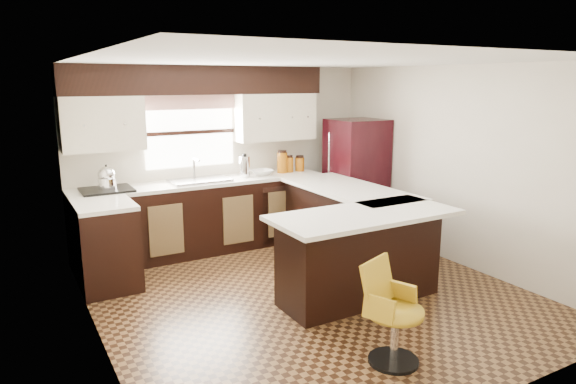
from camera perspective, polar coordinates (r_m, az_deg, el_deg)
floor at (r=5.54m, az=2.41°, el=-11.26°), size 4.40×4.40×0.00m
ceiling at (r=5.09m, az=2.66°, el=14.37°), size 4.40×4.40×0.00m
wall_back at (r=7.12m, az=-6.95°, el=4.00°), size 4.40×0.00×4.40m
wall_front at (r=3.58m, az=21.69°, el=-5.08°), size 4.40×0.00×4.40m
wall_left at (r=4.46m, az=-20.98°, el=-1.68°), size 0.00×4.40×4.40m
wall_right at (r=6.53m, az=18.35°, el=2.72°), size 0.00×4.40×4.40m
base_cab_back at (r=6.83m, az=-9.29°, el=-2.85°), size 3.30×0.60×0.90m
base_cab_left at (r=5.90m, az=-19.46°, el=-5.86°), size 0.60×0.70×0.90m
counter_back at (r=6.73m, az=-9.43°, el=1.04°), size 3.30×0.60×0.04m
counter_left at (r=5.77m, az=-19.79°, el=-1.39°), size 0.60×0.70×0.04m
soffit at (r=6.73m, az=-9.80°, el=12.16°), size 3.40×0.35×0.36m
upper_cab_left at (r=6.44m, az=-19.96°, el=7.15°), size 0.94×0.35×0.64m
upper_cab_right at (r=7.19m, az=-1.46°, el=8.34°), size 1.14×0.35×0.64m
window_pane at (r=6.88m, az=-10.83°, el=6.52°), size 1.20×0.02×0.90m
valance at (r=6.82m, az=-10.85°, el=9.76°), size 1.30×0.06×0.18m
sink at (r=6.68m, az=-9.78°, el=1.28°), size 0.75×0.45×0.03m
dishwasher at (r=6.99m, az=-0.75°, el=-2.52°), size 0.58×0.03×0.78m
cooktop at (r=6.40m, az=-19.50°, el=0.23°), size 0.58×0.50×0.02m
peninsula_long at (r=6.36m, az=6.35°, el=-3.91°), size 0.60×1.95×0.90m
peninsula_return at (r=5.31m, az=7.93°, el=-7.23°), size 1.65×0.60×0.90m
counter_pen_long at (r=6.27m, az=6.83°, el=0.31°), size 0.84×1.95×0.04m
counter_pen_return at (r=5.10m, az=8.53°, el=-2.54°), size 1.89×0.84×0.04m
refrigerator at (r=7.43m, az=7.56°, el=1.53°), size 0.72×0.69×1.68m
bar_chair at (r=4.23m, az=11.85°, el=-13.14°), size 0.58×0.58×0.83m
kettle at (r=6.37m, az=-19.48°, el=1.62°), size 0.21×0.21×0.29m
percolator at (r=6.92m, az=-4.84°, el=2.84°), size 0.15×0.15×0.28m
mixing_bowl at (r=7.05m, az=-2.88°, el=2.19°), size 0.32×0.32×0.07m
canister_large at (r=7.20m, az=-0.65°, el=3.28°), size 0.14×0.14×0.29m
canister_med at (r=7.26m, az=0.12°, el=3.05°), size 0.12×0.12×0.21m
canister_small at (r=7.35m, az=1.31°, el=3.09°), size 0.13×0.13×0.19m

